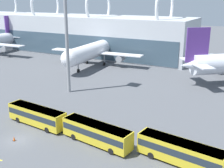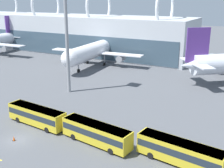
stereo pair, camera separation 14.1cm
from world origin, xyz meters
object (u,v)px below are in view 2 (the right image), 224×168
object	(u,v)px
airliner_at_gate_far	(94,50)
floodlight_mast	(66,18)
shuttle_bus_2	(180,151)
traffic_cone_2	(14,138)
shuttle_bus_0	(37,115)
shuttle_bus_1	(96,132)

from	to	relation	value
airliner_at_gate_far	floodlight_mast	distance (m)	31.57
shuttle_bus_2	traffic_cone_2	size ratio (longest dim) A/B	15.14
shuttle_bus_0	floodlight_mast	distance (m)	24.69
shuttle_bus_2	floodlight_mast	xyz separation A→B (m)	(-32.41, 17.96, 15.64)
shuttle_bus_0	shuttle_bus_2	size ratio (longest dim) A/B	0.99
shuttle_bus_2	airliner_at_gate_far	bearing A→B (deg)	140.89
shuttle_bus_0	shuttle_bus_1	xyz separation A→B (m)	(12.99, -0.69, 0.00)
airliner_at_gate_far	shuttle_bus_1	world-z (taller)	airliner_at_gate_far
shuttle_bus_2	floodlight_mast	size ratio (longest dim) A/B	0.45
floodlight_mast	traffic_cone_2	bearing A→B (deg)	-73.23
shuttle_bus_0	floodlight_mast	xyz separation A→B (m)	(-6.43, 17.99, 15.64)
airliner_at_gate_far	floodlight_mast	world-z (taller)	floodlight_mast
airliner_at_gate_far	floodlight_mast	bearing A→B (deg)	14.96
shuttle_bus_1	floodlight_mast	size ratio (longest dim) A/B	0.45
shuttle_bus_1	traffic_cone_2	xyz separation A→B (m)	(-12.10, -5.60, -1.54)
shuttle_bus_0	shuttle_bus_1	bearing A→B (deg)	1.71
shuttle_bus_0	floodlight_mast	world-z (taller)	floodlight_mast
shuttle_bus_2	floodlight_mast	bearing A→B (deg)	158.79
airliner_at_gate_far	shuttle_bus_2	distance (m)	62.04
airliner_at_gate_far	shuttle_bus_0	distance (m)	48.23
floodlight_mast	traffic_cone_2	xyz separation A→B (m)	(7.32, -24.28, -17.18)
shuttle_bus_0	traffic_cone_2	xyz separation A→B (m)	(0.89, -6.28, -1.54)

